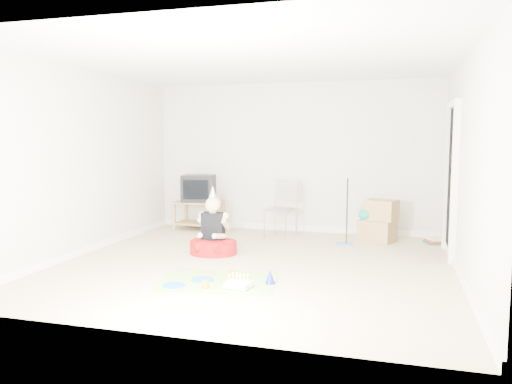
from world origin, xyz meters
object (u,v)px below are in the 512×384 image
(seated_woman, at_px, (213,239))
(birthday_cake, at_px, (239,285))
(folding_chair, at_px, (281,209))
(cardboard_boxes, at_px, (378,222))
(tv_stand, at_px, (199,213))
(crt_tv, at_px, (199,188))

(seated_woman, distance_m, birthday_cake, 1.72)
(folding_chair, xyz_separation_m, cardboard_boxes, (1.57, 0.09, -0.15))
(folding_chair, bearing_deg, tv_stand, 168.85)
(crt_tv, distance_m, seated_woman, 2.04)
(tv_stand, distance_m, folding_chair, 1.62)
(crt_tv, height_order, birthday_cake, crt_tv)
(cardboard_boxes, bearing_deg, folding_chair, -176.56)
(folding_chair, distance_m, seated_woman, 1.59)
(birthday_cake, bearing_deg, seated_woman, 119.83)
(seated_woman, bearing_deg, crt_tv, 118.11)
(folding_chair, distance_m, birthday_cake, 2.95)
(folding_chair, relative_size, birthday_cake, 3.27)
(cardboard_boxes, bearing_deg, crt_tv, 176.06)
(birthday_cake, bearing_deg, tv_stand, 118.91)
(cardboard_boxes, bearing_deg, tv_stand, 176.06)
(crt_tv, relative_size, seated_woman, 0.57)
(tv_stand, distance_m, birthday_cake, 3.69)
(tv_stand, xyz_separation_m, seated_woman, (0.93, -1.74, -0.09))
(crt_tv, xyz_separation_m, cardboard_boxes, (3.14, -0.22, -0.43))
(cardboard_boxes, height_order, seated_woman, seated_woman)
(cardboard_boxes, relative_size, seated_woman, 0.69)
(tv_stand, bearing_deg, cardboard_boxes, -3.94)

